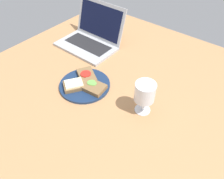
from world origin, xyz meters
TOP-DOWN VIEW (x-y plane):
  - wooden_table at (0.00, 0.00)cm, footprint 140.00×140.00cm
  - plate at (-11.65, -6.64)cm, footprint 24.65×24.65cm
  - sandwich_with_tomato at (-14.40, -2.26)cm, footprint 13.84×12.47cm
  - sandwich_with_cheese at (-14.10, -11.20)cm, footprint 11.60×12.19cm
  - sandwich_with_cucumber at (-6.54, -6.43)cm, footprint 12.63×9.24cm
  - wine_glass at (18.76, -2.20)cm, footprint 8.59×8.59cm
  - laptop at (-34.80, 23.48)cm, footprint 34.72×28.02cm

SIDE VIEW (x-z plane):
  - wooden_table at x=0.00cm, z-range 0.00..3.00cm
  - plate at x=-11.65cm, z-range 3.00..4.18cm
  - sandwich_with_tomato at x=-14.40cm, z-range 4.00..6.54cm
  - sandwich_with_cucumber at x=-6.54cm, z-range 4.06..6.58cm
  - sandwich_with_cheese at x=-14.10cm, z-range 4.10..6.81cm
  - laptop at x=-34.80cm, z-range -3.31..19.20cm
  - wine_glass at x=18.76cm, z-range 5.95..21.12cm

